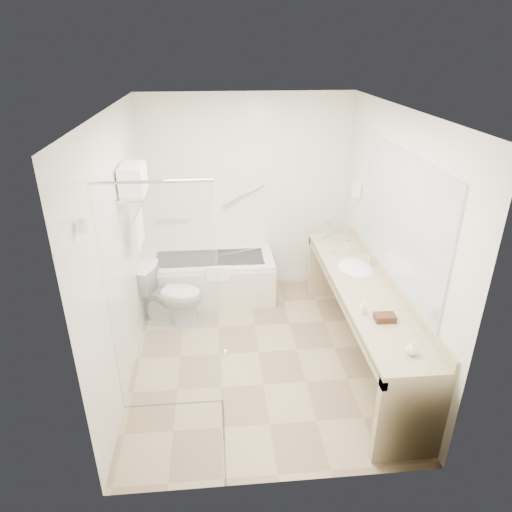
{
  "coord_description": "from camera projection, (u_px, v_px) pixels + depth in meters",
  "views": [
    {
      "loc": [
        -0.39,
        -3.96,
        3.02
      ],
      "look_at": [
        0.0,
        0.3,
        1.0
      ],
      "focal_mm": 32.0,
      "sensor_mm": 36.0,
      "label": 1
    }
  ],
  "objects": [
    {
      "name": "water_bottle_right",
      "position": [
        327.0,
        229.0,
        5.56
      ],
      "size": [
        0.06,
        0.06,
        0.2
      ],
      "rotation": [
        0.0,
        0.0,
        0.34
      ],
      "color": "silver",
      "rests_on": "vanity_counter"
    },
    {
      "name": "toilet",
      "position": [
        171.0,
        294.0,
        5.29
      ],
      "size": [
        0.81,
        0.58,
        0.72
      ],
      "primitive_type": "imported",
      "rotation": [
        0.0,
        0.0,
        1.32
      ],
      "color": "silver",
      "rests_on": "floor"
    },
    {
      "name": "wall_left",
      "position": [
        120.0,
        251.0,
        4.25
      ],
      "size": [
        0.1,
        3.2,
        2.5
      ],
      "primitive_type": "cube",
      "color": "silver",
      "rests_on": "ground"
    },
    {
      "name": "grab_bar_short",
      "position": [
        173.0,
        220.0,
        5.81
      ],
      "size": [
        0.4,
        0.03,
        0.03
      ],
      "primitive_type": "cylinder",
      "rotation": [
        0.0,
        1.57,
        0.0
      ],
      "color": "silver",
      "rests_on": "wall_back"
    },
    {
      "name": "mirror",
      "position": [
        400.0,
        217.0,
        4.2
      ],
      "size": [
        0.02,
        2.0,
        1.2
      ],
      "primitive_type": "cube",
      "color": "#B3B9C0",
      "rests_on": "wall_right"
    },
    {
      "name": "hairdryer_unit",
      "position": [
        357.0,
        190.0,
        5.32
      ],
      "size": [
        0.08,
        0.1,
        0.18
      ],
      "primitive_type": "cube",
      "color": "silver",
      "rests_on": "wall_right"
    },
    {
      "name": "bathtub",
      "position": [
        211.0,
        277.0,
        5.85
      ],
      "size": [
        1.6,
        0.73,
        0.59
      ],
      "color": "silver",
      "rests_on": "floor"
    },
    {
      "name": "vanity_counter",
      "position": [
        362.0,
        304.0,
        4.57
      ],
      "size": [
        0.55,
        2.7,
        0.95
      ],
      "color": "tan",
      "rests_on": "floor"
    },
    {
      "name": "faucet",
      "position": [
        369.0,
        260.0,
        4.82
      ],
      "size": [
        0.03,
        0.03,
        0.14
      ],
      "primitive_type": "cylinder",
      "color": "silver",
      "rests_on": "vanity_counter"
    },
    {
      "name": "shower_enclosure",
      "position": [
        190.0,
        318.0,
        3.55
      ],
      "size": [
        0.96,
        0.91,
        2.11
      ],
      "color": "silver",
      "rests_on": "floor"
    },
    {
      "name": "towel_shelf",
      "position": [
        134.0,
        187.0,
        4.36
      ],
      "size": [
        0.24,
        0.55,
        0.81
      ],
      "color": "silver",
      "rests_on": "wall_left"
    },
    {
      "name": "water_bottle_mid",
      "position": [
        348.0,
        248.0,
        5.07
      ],
      "size": [
        0.06,
        0.06,
        0.2
      ],
      "rotation": [
        0.0,
        0.0,
        -0.01
      ],
      "color": "silver",
      "rests_on": "vanity_counter"
    },
    {
      "name": "amenity_basket",
      "position": [
        385.0,
        318.0,
        3.9
      ],
      "size": [
        0.18,
        0.12,
        0.06
      ],
      "primitive_type": "cube",
      "rotation": [
        0.0,
        0.0,
        -0.03
      ],
      "color": "#4D2A1B",
      "rests_on": "vanity_counter"
    },
    {
      "name": "soap_bottle_b",
      "position": [
        412.0,
        349.0,
        3.47
      ],
      "size": [
        0.1,
        0.12,
        0.09
      ],
      "primitive_type": "imported",
      "rotation": [
        0.0,
        0.0,
        0.08
      ],
      "color": "silver",
      "rests_on": "vanity_counter"
    },
    {
      "name": "sink",
      "position": [
        355.0,
        269.0,
        4.85
      ],
      "size": [
        0.4,
        0.52,
        0.14
      ],
      "primitive_type": "ellipsoid",
      "color": "silver",
      "rests_on": "vanity_counter"
    },
    {
      "name": "drinking_glass_far",
      "position": [
        334.0,
        249.0,
        5.14
      ],
      "size": [
        0.1,
        0.1,
        0.1
      ],
      "primitive_type": "cylinder",
      "rotation": [
        0.0,
        0.0,
        -0.3
      ],
      "color": "silver",
      "rests_on": "vanity_counter"
    },
    {
      "name": "wall_front",
      "position": [
        283.0,
        347.0,
        2.92
      ],
      "size": [
        2.6,
        0.1,
        2.5
      ],
      "primitive_type": "cube",
      "color": "silver",
      "rests_on": "ground"
    },
    {
      "name": "wall_back",
      "position": [
        247.0,
        195.0,
        5.8
      ],
      "size": [
        2.6,
        0.1,
        2.5
      ],
      "primitive_type": "cube",
      "color": "silver",
      "rests_on": "ground"
    },
    {
      "name": "ceiling",
      "position": [
        259.0,
        110.0,
        3.82
      ],
      "size": [
        2.6,
        3.2,
        0.1
      ],
      "primitive_type": "cube",
      "color": "silver",
      "rests_on": "wall_back"
    },
    {
      "name": "soap_bottle_a",
      "position": [
        363.0,
        310.0,
        4.01
      ],
      "size": [
        0.08,
        0.13,
        0.06
      ],
      "primitive_type": "imported",
      "rotation": [
        0.0,
        0.0,
        0.24
      ],
      "color": "silver",
      "rests_on": "vanity_counter"
    },
    {
      "name": "wall_right",
      "position": [
        391.0,
        241.0,
        4.46
      ],
      "size": [
        0.1,
        3.2,
        2.5
      ],
      "primitive_type": "cube",
      "color": "silver",
      "rests_on": "ground"
    },
    {
      "name": "water_bottle_left",
      "position": [
        329.0,
        230.0,
        5.56
      ],
      "size": [
        0.05,
        0.05,
        0.17
      ],
      "rotation": [
        0.0,
        0.0,
        -0.41
      ],
      "color": "silver",
      "rests_on": "vanity_counter"
    },
    {
      "name": "grab_bar_long",
      "position": [
        243.0,
        196.0,
        5.76
      ],
      "size": [
        0.53,
        0.03,
        0.33
      ],
      "primitive_type": "cylinder",
      "rotation": [
        0.0,
        1.05,
        0.0
      ],
      "color": "silver",
      "rests_on": "wall_back"
    },
    {
      "name": "drinking_glass_near",
      "position": [
        323.0,
        236.0,
        5.5
      ],
      "size": [
        0.07,
        0.07,
        0.09
      ],
      "primitive_type": "cylinder",
      "rotation": [
        0.0,
        0.0,
        -0.03
      ],
      "color": "silver",
      "rests_on": "vanity_counter"
    },
    {
      "name": "floor",
      "position": [
        259.0,
        352.0,
        4.89
      ],
      "size": [
        3.2,
        3.2,
        0.0
      ],
      "primitive_type": "plane",
      "color": "tan",
      "rests_on": "ground"
    }
  ]
}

